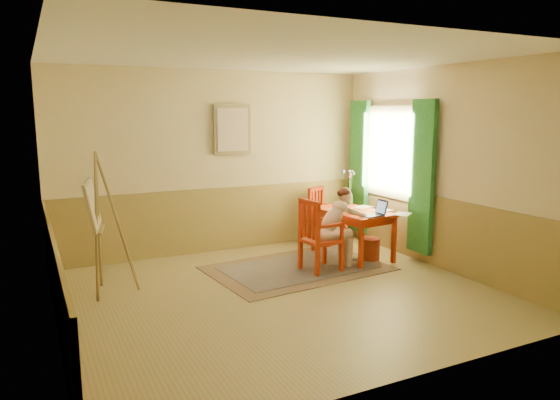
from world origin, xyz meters
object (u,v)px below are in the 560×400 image
laptop (375,213)px  chair_left (318,236)px  easel (96,211)px  chair_back (323,216)px  figure (336,225)px  table (353,216)px

laptop → chair_left: bearing=175.0°
laptop → easel: 3.73m
chair_back → easel: bearing=-166.5°
figure → chair_back: bearing=66.4°
table → laptop: 0.49m
chair_back → laptop: bearing=-89.4°
chair_left → easel: easel is taller
chair_left → easel: (-2.80, 0.44, 0.51)m
chair_back → figure: 1.43m
figure → easel: bearing=172.2°
figure → laptop: size_ratio=3.08×
table → chair_left: 0.93m
table → chair_back: (0.04, 0.93, -0.17)m
table → easel: (-3.63, 0.04, 0.39)m
chair_left → chair_back: 1.58m
table → figure: figure is taller
chair_back → laptop: (0.02, -1.40, 0.30)m
easel → table: bearing=-0.7°
chair_back → chair_left: bearing=-123.4°
table → figure: 0.65m
table → laptop: bearing=-83.3°
chair_left → chair_back: bearing=56.6°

